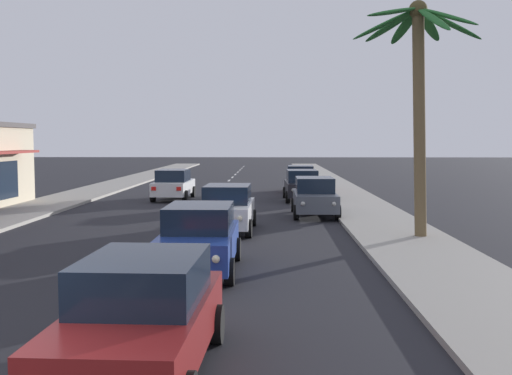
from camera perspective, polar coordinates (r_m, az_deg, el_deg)
The scene contains 11 objects.
sidewalk_right at distance 26.63m, azimuth 10.85°, elevation -2.56°, with size 3.20×110.00×0.14m, color #9E998E.
sidewalk_left at distance 28.58m, azimuth -21.76°, elevation -2.32°, with size 3.20×110.00×0.14m, color #9E998E.
lane_markings at distance 26.60m, azimuth -5.03°, elevation -2.65°, with size 4.28×89.18×0.01m.
sedan_lead_at_stop_bar at distance 8.77m, azimuth -10.69°, elevation -11.83°, with size 2.06×4.49×1.68m.
sedan_third_in_queue at distance 15.26m, azimuth -5.40°, elevation -4.77°, with size 1.95×4.45×1.68m.
sedan_fifth_in_queue at distance 21.87m, azimuth -2.73°, elevation -1.94°, with size 2.02×4.48×1.68m.
sedan_oncoming_far at distance 33.78m, azimuth -7.80°, elevation 0.30°, with size 2.02×4.48×1.68m.
sedan_parked_nearest_kerb at distance 33.05m, azimuth 4.37°, elevation 0.24°, with size 2.03×4.48×1.68m.
sedan_parked_mid_kerb at distance 26.44m, azimuth 5.56°, elevation -0.84°, with size 1.95×4.45×1.68m.
sedan_parked_far_kerb at distance 38.41m, azimuth 4.22°, elevation 0.83°, with size 2.06×4.49×1.68m.
palm_right_second at distance 20.62m, azimuth 15.06°, elevation 10.60°, with size 4.18×4.19×7.81m.
Camera 1 is at (3.45, -6.07, 3.31)m, focal length 42.31 mm.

